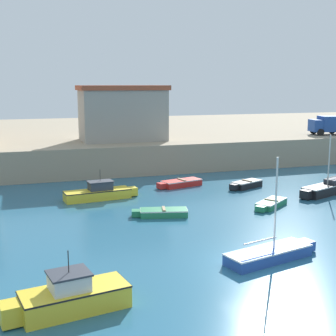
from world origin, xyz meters
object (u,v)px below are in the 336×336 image
Objects in this scene: dinghy_green_6 at (162,212)px; dinghy_red_5 at (180,183)px; sailboat_blue_4 at (271,253)px; motorboat_yellow_0 at (100,193)px; motorboat_yellow_7 at (70,297)px; sailboat_black_3 at (330,188)px; harbor_shed_mid_row at (123,113)px; truck_on_quay at (329,124)px; dinghy_green_2 at (271,203)px; dinghy_black_1 at (246,184)px.

dinghy_red_5 is at bearing 62.84° from dinghy_green_6.
dinghy_green_6 is at bearing 107.30° from sailboat_blue_4.
motorboat_yellow_0 is 1.14× the size of motorboat_yellow_7.
dinghy_green_6 is (-15.23, -2.15, -0.22)m from sailboat_black_3.
sailboat_black_3 reaches higher than motorboat_yellow_0.
motorboat_yellow_7 is (-11.85, -20.33, 0.31)m from dinghy_red_5.
sailboat_blue_4 is at bearing -136.70° from sailboat_black_3.
sailboat_blue_4 is 29.32m from harbor_shed_mid_row.
truck_on_quay is (24.39, -2.24, -1.70)m from harbor_shed_mid_row.
truck_on_quay reaches higher than motorboat_yellow_0.
truck_on_quay is at bearing 20.66° from motorboat_yellow_0.
sailboat_black_3 is 12.59m from dinghy_red_5.
harbor_shed_mid_row is (4.89, 13.28, 5.36)m from motorboat_yellow_0.
sailboat_black_3 reaches higher than dinghy_green_6.
truck_on_quay is at bearing 40.79° from motorboat_yellow_7.
dinghy_green_2 is at bearing -65.22° from dinghy_red_5.
dinghy_red_5 is (-4.00, 8.65, 0.05)m from dinghy_green_2.
motorboat_yellow_0 is at bearing -159.34° from truck_on_quay.
sailboat_blue_4 reaches higher than truck_on_quay.
sailboat_black_3 is 1.21× the size of sailboat_blue_4.
dinghy_black_1 is 0.38× the size of harbor_shed_mid_row.
dinghy_green_2 is 10.72m from sailboat_blue_4.
truck_on_quay is at bearing 21.66° from dinghy_red_5.
dinghy_red_5 is 12.50m from harbor_shed_mid_row.
harbor_shed_mid_row is at bearing 69.78° from motorboat_yellow_0.
motorboat_yellow_0 is 1.36× the size of dinghy_red_5.
dinghy_red_5 is 1.10× the size of dinghy_green_6.
sailboat_blue_4 is at bearing -113.08° from dinghy_black_1.
sailboat_black_3 is 1.57× the size of dinghy_red_5.
harbor_shed_mid_row is 1.99× the size of truck_on_quay.
dinghy_green_2 is at bearing -135.71° from truck_on_quay.
sailboat_black_3 is 1.32× the size of motorboat_yellow_7.
sailboat_black_3 is at bearing 8.04° from dinghy_green_6.
motorboat_yellow_0 is 18.88m from sailboat_black_3.
dinghy_green_2 is at bearing -100.99° from dinghy_black_1.
dinghy_green_6 is 31.40m from truck_on_quay.
dinghy_green_6 is (-9.57, -6.12, -0.06)m from dinghy_black_1.
dinghy_green_6 is at bearing -117.16° from dinghy_red_5.
sailboat_black_3 is 1.48× the size of truck_on_quay.
dinghy_green_6 reaches higher than dinghy_green_2.
motorboat_yellow_0 is 1.50× the size of dinghy_green_6.
dinghy_red_5 is 9.53m from dinghy_green_6.
dinghy_green_6 is 0.76× the size of motorboat_yellow_7.
dinghy_green_2 is at bearing -28.26° from motorboat_yellow_0.
motorboat_yellow_0 is 18.40m from motorboat_yellow_7.
motorboat_yellow_0 is at bearing -179.68° from dinghy_black_1.
dinghy_black_1 is 0.51× the size of sailboat_black_3.
truck_on_quay reaches higher than sailboat_black_3.
motorboat_yellow_7 reaches higher than dinghy_black_1.
motorboat_yellow_0 is at bearing -110.22° from harbor_shed_mid_row.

